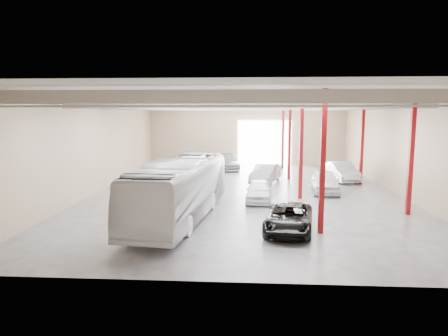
# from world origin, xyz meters

# --- Properties ---
(depot_shell) EXTENTS (22.12, 32.12, 7.06)m
(depot_shell) POSITION_xyz_m (0.13, 0.48, 4.98)
(depot_shell) COLOR #414146
(depot_shell) RESTS_ON ground
(coach_bus) EXTENTS (4.19, 12.28, 3.35)m
(coach_bus) POSITION_xyz_m (-3.50, -7.65, 1.68)
(coach_bus) COLOR silver
(coach_bus) RESTS_ON ground
(black_sedan) EXTENTS (2.99, 5.15, 1.35)m
(black_sedan) POSITION_xyz_m (2.28, -9.79, 0.67)
(black_sedan) COLOR black
(black_sedan) RESTS_ON ground
(car_row_a) EXTENTS (1.89, 4.22, 1.41)m
(car_row_a) POSITION_xyz_m (0.95, -3.00, 0.70)
(car_row_a) COLOR white
(car_row_a) RESTS_ON ground
(car_row_b) EXTENTS (3.00, 5.08, 1.58)m
(car_row_b) POSITION_xyz_m (1.68, 4.16, 0.79)
(car_row_b) COLOR #A3A4A8
(car_row_b) RESTS_ON ground
(car_row_c) EXTENTS (3.06, 5.55, 1.52)m
(car_row_c) POSITION_xyz_m (-2.00, 12.00, 0.76)
(car_row_c) COLOR gray
(car_row_c) RESTS_ON ground
(car_right_near) EXTENTS (2.33, 5.12, 1.63)m
(car_right_near) POSITION_xyz_m (8.30, 5.56, 0.81)
(car_right_near) COLOR #B4B4B9
(car_right_near) RESTS_ON ground
(car_right_far) EXTENTS (2.32, 4.86, 1.60)m
(car_right_far) POSITION_xyz_m (5.93, 0.36, 0.80)
(car_right_far) COLOR white
(car_right_far) RESTS_ON ground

